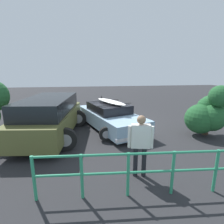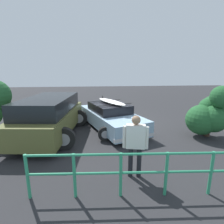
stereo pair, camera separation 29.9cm
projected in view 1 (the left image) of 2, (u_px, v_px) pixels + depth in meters
name	position (u px, v px, depth m)	size (l,w,h in m)	color
ground_plane	(122.00, 124.00, 9.27)	(44.00, 44.00, 0.02)	#28282B
sedan_car	(110.00, 116.00, 8.57)	(3.18, 4.81, 1.49)	#8CADC6
suv_car	(50.00, 116.00, 7.37)	(3.03, 4.88, 1.69)	brown
person_bystander	(141.00, 141.00, 4.51)	(0.65, 0.29, 1.70)	black
railing_fence	(195.00, 166.00, 3.95)	(7.19, 0.61, 1.06)	#2D9366
bush_near_left	(208.00, 113.00, 7.42)	(1.76, 1.54, 2.22)	#4C3828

